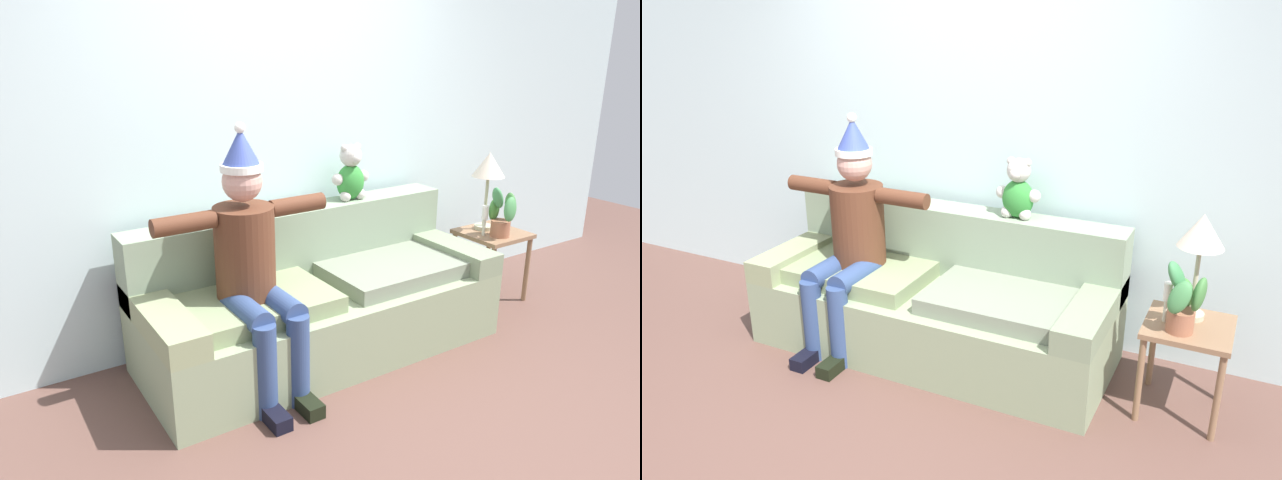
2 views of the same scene
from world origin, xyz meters
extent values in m
plane|color=brown|center=(0.00, 0.00, 0.00)|extent=(10.00, 10.00, 0.00)
cube|color=silver|center=(0.00, 1.55, 1.35)|extent=(7.00, 0.10, 2.70)
cube|color=gray|center=(0.00, 0.98, 0.22)|extent=(2.27, 0.89, 0.43)
cube|color=gray|center=(0.00, 1.30, 0.66)|extent=(2.27, 0.24, 0.45)
cube|color=gray|center=(-1.03, 0.98, 0.50)|extent=(0.22, 0.89, 0.14)
cube|color=gray|center=(1.03, 0.98, 0.50)|extent=(0.22, 0.89, 0.14)
cube|color=gray|center=(-0.51, 0.93, 0.48)|extent=(0.91, 0.62, 0.10)
cube|color=gray|center=(0.51, 0.93, 0.48)|extent=(0.91, 0.62, 0.10)
cylinder|color=#552F1E|center=(-0.53, 0.96, 0.79)|extent=(0.34, 0.34, 0.52)
sphere|color=tan|center=(-0.53, 0.96, 1.19)|extent=(0.22, 0.22, 0.22)
cylinder|color=white|center=(-0.53, 0.96, 1.27)|extent=(0.23, 0.23, 0.04)
cone|color=#394B99|center=(-0.53, 0.96, 1.38)|extent=(0.21, 0.21, 0.20)
sphere|color=white|center=(-0.53, 0.96, 1.48)|extent=(0.06, 0.06, 0.06)
cylinder|color=navy|center=(-0.63, 0.76, 0.53)|extent=(0.14, 0.40, 0.14)
cylinder|color=navy|center=(-0.63, 0.56, 0.27)|extent=(0.13, 0.13, 0.53)
cube|color=black|center=(-0.63, 0.48, 0.04)|extent=(0.10, 0.24, 0.08)
cylinder|color=navy|center=(-0.43, 0.76, 0.53)|extent=(0.14, 0.40, 0.14)
cylinder|color=navy|center=(-0.43, 0.56, 0.27)|extent=(0.13, 0.13, 0.53)
cube|color=black|center=(-0.43, 0.48, 0.04)|extent=(0.10, 0.24, 0.08)
cylinder|color=#552F1E|center=(-0.87, 0.96, 1.01)|extent=(0.34, 0.10, 0.10)
cylinder|color=#552F1E|center=(-0.19, 0.96, 1.01)|extent=(0.34, 0.10, 0.10)
ellipsoid|color=#308835|center=(0.43, 1.30, 1.00)|extent=(0.20, 0.16, 0.24)
sphere|color=beige|center=(0.43, 1.30, 1.18)|extent=(0.15, 0.15, 0.15)
sphere|color=beige|center=(0.43, 1.24, 1.17)|extent=(0.07, 0.07, 0.07)
sphere|color=beige|center=(0.38, 1.30, 1.23)|extent=(0.05, 0.05, 0.05)
sphere|color=beige|center=(0.49, 1.30, 1.23)|extent=(0.05, 0.05, 0.05)
sphere|color=beige|center=(0.33, 1.30, 1.03)|extent=(0.08, 0.08, 0.08)
sphere|color=beige|center=(0.37, 1.27, 0.92)|extent=(0.08, 0.08, 0.08)
sphere|color=beige|center=(0.54, 1.30, 1.03)|extent=(0.08, 0.08, 0.08)
sphere|color=beige|center=(0.49, 1.27, 0.92)|extent=(0.08, 0.08, 0.08)
cube|color=#866347|center=(1.54, 0.99, 0.52)|extent=(0.45, 0.45, 0.03)
cylinder|color=#866347|center=(1.35, 0.80, 0.25)|extent=(0.04, 0.04, 0.51)
cylinder|color=#866347|center=(1.74, 0.80, 0.25)|extent=(0.04, 0.04, 0.51)
cylinder|color=#866347|center=(1.35, 1.18, 0.25)|extent=(0.04, 0.04, 0.51)
cylinder|color=#866347|center=(1.74, 1.18, 0.25)|extent=(0.04, 0.04, 0.51)
cylinder|color=#B0B393|center=(1.53, 1.08, 0.55)|extent=(0.14, 0.14, 0.03)
cylinder|color=#B7B294|center=(1.53, 1.08, 0.76)|extent=(0.02, 0.02, 0.38)
cone|color=beige|center=(1.53, 1.08, 1.04)|extent=(0.24, 0.24, 0.18)
cylinder|color=#9E6045|center=(1.50, 0.89, 0.60)|extent=(0.14, 0.14, 0.12)
ellipsoid|color=#3E7639|center=(1.58, 0.88, 0.77)|extent=(0.09, 0.16, 0.21)
ellipsoid|color=#428439|center=(1.49, 0.96, 0.73)|extent=(0.13, 0.09, 0.20)
ellipsoid|color=#3D834B|center=(1.46, 0.90, 0.83)|extent=(0.15, 0.14, 0.21)
ellipsoid|color=#438649|center=(1.49, 0.81, 0.76)|extent=(0.16, 0.11, 0.21)
cylinder|color=beige|center=(1.42, 0.97, 0.60)|extent=(0.02, 0.02, 0.13)
cylinder|color=silver|center=(1.42, 0.97, 0.71)|extent=(0.04, 0.04, 0.10)
camera|label=1|loc=(-1.87, -1.90, 1.93)|focal=33.53mm
camera|label=2|loc=(1.76, -2.22, 2.15)|focal=35.61mm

